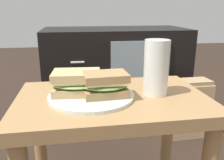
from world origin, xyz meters
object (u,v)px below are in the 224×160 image
object	(u,v)px
plate	(91,96)
sandwich_back	(106,84)
sandwich_front	(77,82)
tv_cabinet	(115,70)
paper_bag	(188,108)
beer_glass	(156,69)

from	to	relation	value
plate	sandwich_back	distance (m)	0.06
plate	sandwich_front	world-z (taller)	sandwich_front
sandwich_front	tv_cabinet	bearing A→B (deg)	73.52
plate	sandwich_back	xyz separation A→B (m)	(0.04, -0.02, 0.04)
plate	paper_bag	world-z (taller)	plate
sandwich_back	beer_glass	world-z (taller)	beer_glass
beer_glass	paper_bag	size ratio (longest dim) A/B	0.49
tv_cabinet	plate	distance (m)	0.99
sandwich_front	sandwich_back	world-z (taller)	same
tv_cabinet	plate	xyz separation A→B (m)	(-0.24, -0.95, 0.17)
sandwich_front	beer_glass	bearing A→B (deg)	-3.94
plate	paper_bag	size ratio (longest dim) A/B	0.75
sandwich_front	beer_glass	distance (m)	0.24
tv_cabinet	beer_glass	xyz separation A→B (m)	(-0.04, -0.95, 0.25)
sandwich_back	beer_glass	bearing A→B (deg)	5.63
sandwich_front	paper_bag	distance (m)	0.86
tv_cabinet	paper_bag	xyz separation A→B (m)	(0.34, -0.44, -0.13)
tv_cabinet	sandwich_front	distance (m)	1.00
plate	tv_cabinet	bearing A→B (deg)	76.04
sandwich_back	tv_cabinet	bearing A→B (deg)	78.52
tv_cabinet	sandwich_front	size ratio (longest dim) A/B	6.20
beer_glass	paper_bag	bearing A→B (deg)	52.82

